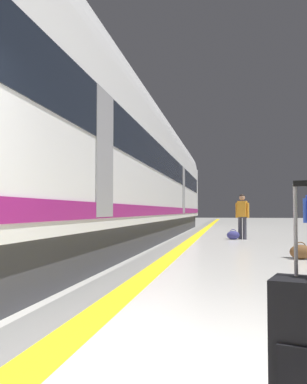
{
  "coord_description": "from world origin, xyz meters",
  "views": [
    {
      "loc": [
        0.43,
        -2.16,
        0.99
      ],
      "look_at": [
        -0.91,
        5.35,
        1.34
      ],
      "focal_mm": 39.46,
      "sensor_mm": 36.0,
      "label": 1
    }
  ],
  "objects_px": {
    "passenger_mid": "(242,213)",
    "duffel_bag_near": "(301,252)",
    "high_speed_train": "(109,158)",
    "duffel_bag_mid": "(233,235)"
  },
  "relations": [
    {
      "from": "passenger_mid",
      "to": "duffel_bag_near",
      "type": "bearing_deg",
      "value": -80.76
    },
    {
      "from": "high_speed_train",
      "to": "passenger_mid",
      "type": "relative_size",
      "value": 21.73
    },
    {
      "from": "high_speed_train",
      "to": "duffel_bag_near",
      "type": "relative_size",
      "value": 78.17
    },
    {
      "from": "duffel_bag_near",
      "to": "duffel_bag_mid",
      "type": "xyz_separation_m",
      "value": [
        -1.3,
        5.87,
        0.0
      ]
    },
    {
      "from": "duffel_bag_near",
      "to": "duffel_bag_mid",
      "type": "height_order",
      "value": "same"
    },
    {
      "from": "high_speed_train",
      "to": "duffel_bag_near",
      "type": "bearing_deg",
      "value": -27.94
    },
    {
      "from": "passenger_mid",
      "to": "high_speed_train",
      "type": "bearing_deg",
      "value": -138.12
    },
    {
      "from": "duffel_bag_near",
      "to": "passenger_mid",
      "type": "relative_size",
      "value": 0.28
    },
    {
      "from": "high_speed_train",
      "to": "passenger_mid",
      "type": "xyz_separation_m",
      "value": [
        3.86,
        3.46,
        -1.59
      ]
    },
    {
      "from": "high_speed_train",
      "to": "duffel_bag_mid",
      "type": "xyz_separation_m",
      "value": [
        3.54,
        3.31,
        -2.35
      ]
    }
  ]
}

